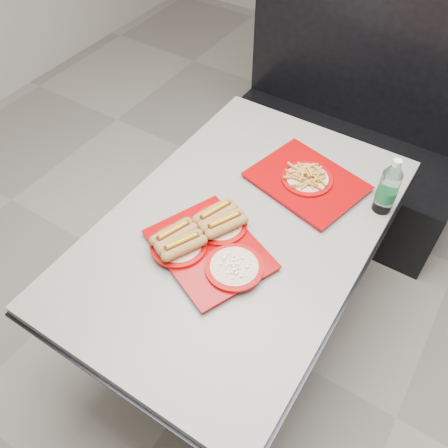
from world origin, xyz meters
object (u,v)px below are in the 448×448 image
Objects in this scene: tray_far at (307,180)px; water_bottle at (388,189)px; booth_bench at (342,141)px; tray_near at (207,243)px; diner_table at (239,253)px.

tray_far is 0.31m from water_bottle.
booth_bench reaches higher than tray_near.
booth_bench is 2.71× the size of tray_near.
booth_bench is 1.30m from tray_near.
water_bottle reaches higher than diner_table.
tray_far is (0.15, 0.48, -0.01)m from tray_near.
tray_near is at bearing -104.68° from diner_table.
tray_near is at bearing -107.01° from tray_far.
diner_table is 2.96× the size of tray_far.
tray_far is at bearing 72.99° from tray_near.
water_bottle is (0.40, -0.73, 0.45)m from booth_bench.
booth_bench is at bearing 118.86° from water_bottle.
diner_table is at bearing -90.00° from booth_bench.
booth_bench reaches higher than water_bottle.
diner_table is at bearing -108.08° from tray_far.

